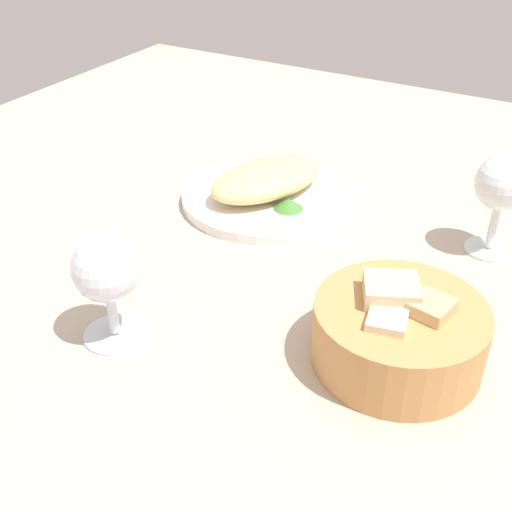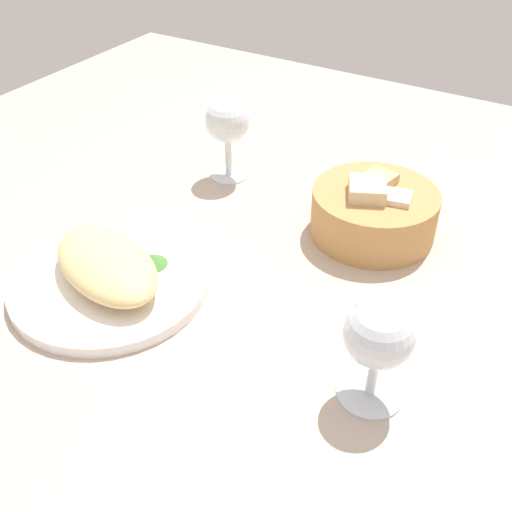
# 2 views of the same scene
# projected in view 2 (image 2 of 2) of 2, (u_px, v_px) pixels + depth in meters

# --- Properties ---
(ground_plane) EXTENTS (1.40, 1.40, 0.02)m
(ground_plane) POSITION_uv_depth(u_px,v_px,m) (241.00, 290.00, 0.74)
(ground_plane) COLOR #BBAA95
(plate) EXTENTS (0.23, 0.23, 0.01)m
(plate) POSITION_uv_depth(u_px,v_px,m) (110.00, 282.00, 0.73)
(plate) COLOR white
(plate) RESTS_ON ground_plane
(omelette) EXTENTS (0.20, 0.15, 0.04)m
(omelette) POSITION_uv_depth(u_px,v_px,m) (107.00, 264.00, 0.71)
(omelette) COLOR #E9CB82
(omelette) RESTS_ON plate
(lettuce_garnish) EXTENTS (0.04, 0.04, 0.01)m
(lettuce_garnish) POSITION_uv_depth(u_px,v_px,m) (151.00, 259.00, 0.74)
(lettuce_garnish) COLOR #448435
(lettuce_garnish) RESTS_ON plate
(bread_basket) EXTENTS (0.16, 0.16, 0.08)m
(bread_basket) POSITION_uv_depth(u_px,v_px,m) (374.00, 211.00, 0.80)
(bread_basket) COLOR tan
(bread_basket) RESTS_ON ground_plane
(wine_glass_near) EXTENTS (0.07, 0.07, 0.11)m
(wine_glass_near) POSITION_uv_depth(u_px,v_px,m) (378.00, 339.00, 0.55)
(wine_glass_near) COLOR silver
(wine_glass_near) RESTS_ON ground_plane
(wine_glass_far) EXTENTS (0.06, 0.06, 0.12)m
(wine_glass_far) POSITION_uv_depth(u_px,v_px,m) (227.00, 125.00, 0.89)
(wine_glass_far) COLOR silver
(wine_glass_far) RESTS_ON ground_plane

